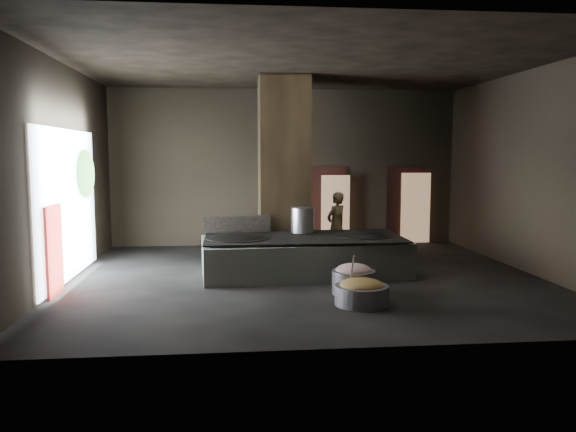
{
  "coord_description": "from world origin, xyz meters",
  "views": [
    {
      "loc": [
        -1.59,
        -11.79,
        2.63
      ],
      "look_at": [
        -0.31,
        0.72,
        1.25
      ],
      "focal_mm": 35.0,
      "sensor_mm": 36.0,
      "label": 1
    }
  ],
  "objects": [
    {
      "name": "wok_left_rim",
      "position": [
        -1.45,
        0.32,
        0.82
      ],
      "size": [
        1.42,
        1.42,
        0.05
      ],
      "primitive_type": "cylinder",
      "color": "black",
      "rests_on": "hearth_platform"
    },
    {
      "name": "wok_right_rim",
      "position": [
        1.35,
        0.42,
        0.82
      ],
      "size": [
        1.33,
        1.33,
        0.05
      ],
      "primitive_type": "cylinder",
      "color": "black",
      "rests_on": "hearth_platform"
    },
    {
      "name": "stock_pot",
      "position": [
        0.05,
        0.92,
        1.13
      ],
      "size": [
        0.54,
        0.54,
        0.58
      ],
      "primitive_type": "cylinder",
      "color": "#B7BABF",
      "rests_on": "hearth_platform"
    },
    {
      "name": "doorway_far",
      "position": [
        3.6,
        4.45,
        1.1
      ],
      "size": [
        1.18,
        0.08,
        2.38
      ],
      "primitive_type": "cube",
      "color": "black",
      "rests_on": "ground"
    },
    {
      "name": "wok_left",
      "position": [
        -1.45,
        0.32,
        0.75
      ],
      "size": [
        1.39,
        1.39,
        0.38
      ],
      "primitive_type": "ellipsoid",
      "color": "black",
      "rests_on": "hearth_platform"
    },
    {
      "name": "floor",
      "position": [
        0.0,
        0.0,
        -0.05
      ],
      "size": [
        10.0,
        9.0,
        0.1
      ],
      "primitive_type": "cube",
      "color": "black",
      "rests_on": "ground"
    },
    {
      "name": "veg_fill",
      "position": [
        0.68,
        -2.33,
        0.35
      ],
      "size": [
        0.78,
        0.78,
        0.24
      ],
      "primitive_type": "ellipsoid",
      "color": "olive",
      "rests_on": "veg_basin"
    },
    {
      "name": "ceiling",
      "position": [
        0.0,
        0.0,
        4.55
      ],
      "size": [
        10.0,
        9.0,
        0.1
      ],
      "primitive_type": "cube",
      "color": "black",
      "rests_on": "back_wall"
    },
    {
      "name": "right_wall",
      "position": [
        5.05,
        0.0,
        2.25
      ],
      "size": [
        0.1,
        9.0,
        4.5
      ],
      "primitive_type": "cube",
      "color": "black",
      "rests_on": "ground"
    },
    {
      "name": "cook",
      "position": [
        1.06,
        2.1,
        0.84
      ],
      "size": [
        0.73,
        0.69,
        1.69
      ],
      "primitive_type": "imported",
      "rotation": [
        0.0,
        0.0,
        3.8
      ],
      "color": "olive",
      "rests_on": "ground"
    },
    {
      "name": "wok_right",
      "position": [
        1.35,
        0.42,
        0.75
      ],
      "size": [
        1.3,
        1.3,
        0.37
      ],
      "primitive_type": "ellipsoid",
      "color": "black",
      "rests_on": "hearth_platform"
    },
    {
      "name": "pavilion_sliver",
      "position": [
        -4.88,
        -1.1,
        0.85
      ],
      "size": [
        0.05,
        0.9,
        1.7
      ],
      "primitive_type": "cube",
      "color": "maroon",
      "rests_on": "ground"
    },
    {
      "name": "tree_silhouette",
      "position": [
        -4.85,
        1.3,
        2.2
      ],
      "size": [
        0.28,
        1.1,
        1.1
      ],
      "primitive_type": "ellipsoid",
      "color": "#194714",
      "rests_on": "left_opening"
    },
    {
      "name": "veg_basin",
      "position": [
        0.68,
        -2.33,
        0.17
      ],
      "size": [
        1.25,
        1.25,
        0.35
      ],
      "primitive_type": "cylinder",
      "rotation": [
        0.0,
        0.0,
        0.42
      ],
      "color": "slate",
      "rests_on": "ground"
    },
    {
      "name": "meat_basin",
      "position": [
        0.7,
        -1.54,
        0.23
      ],
      "size": [
        0.9,
        0.9,
        0.45
      ],
      "primitive_type": "cylinder",
      "rotation": [
        0.0,
        0.0,
        -0.1
      ],
      "color": "slate",
      "rests_on": "ground"
    },
    {
      "name": "front_wall",
      "position": [
        0.0,
        -4.55,
        2.25
      ],
      "size": [
        10.0,
        0.1,
        4.5
      ],
      "primitive_type": "cube",
      "color": "black",
      "rests_on": "ground"
    },
    {
      "name": "back_wall",
      "position": [
        0.0,
        4.55,
        2.25
      ],
      "size": [
        10.0,
        0.1,
        4.5
      ],
      "primitive_type": "cube",
      "color": "black",
      "rests_on": "ground"
    },
    {
      "name": "platform_cap",
      "position": [
        -0.0,
        0.37,
        0.82
      ],
      "size": [
        4.33,
        2.08,
        0.03
      ],
      "primitive_type": "cube",
      "color": "black",
      "rests_on": "hearth_platform"
    },
    {
      "name": "left_opening",
      "position": [
        -4.95,
        0.2,
        1.6
      ],
      "size": [
        0.04,
        4.2,
        3.1
      ],
      "primitive_type": "cube",
      "color": "white",
      "rests_on": "ground"
    },
    {
      "name": "splash_guard",
      "position": [
        -1.45,
        1.12,
        1.03
      ],
      "size": [
        1.54,
        0.16,
        0.38
      ],
      "primitive_type": "cube",
      "rotation": [
        0.0,
        0.0,
        0.07
      ],
      "color": "black",
      "rests_on": "hearth_platform"
    },
    {
      "name": "ladle",
      "position": [
        0.53,
        -2.18,
        0.55
      ],
      "size": [
        0.03,
        0.38,
        0.67
      ],
      "primitive_type": "cylinder",
      "rotation": [
        0.49,
        0.0,
        -0.01
      ],
      "color": "#B7BABF",
      "rests_on": "veg_basin"
    },
    {
      "name": "doorway_far_glow",
      "position": [
        3.87,
        4.34,
        1.05
      ],
      "size": [
        0.88,
        0.04,
        2.08
      ],
      "primitive_type": "cube",
      "color": "#8C6647",
      "rests_on": "ground"
    },
    {
      "name": "left_wall",
      "position": [
        -5.05,
        0.0,
        2.25
      ],
      "size": [
        0.1,
        9.0,
        4.5
      ],
      "primitive_type": "cube",
      "color": "black",
      "rests_on": "ground"
    },
    {
      "name": "doorway_near_glow",
      "position": [
        1.43,
        4.21,
        1.05
      ],
      "size": [
        0.83,
        0.04,
        1.97
      ],
      "primitive_type": "cube",
      "color": "#8C6647",
      "rests_on": "ground"
    },
    {
      "name": "meat_fill",
      "position": [
        0.7,
        -1.54,
        0.45
      ],
      "size": [
        0.68,
        0.68,
        0.26
      ],
      "primitive_type": "ellipsoid",
      "color": "#B56C6E",
      "rests_on": "meat_basin"
    },
    {
      "name": "pillar",
      "position": [
        -0.3,
        1.9,
        2.25
      ],
      "size": [
        1.2,
        1.2,
        4.5
      ],
      "primitive_type": "cube",
      "color": "black",
      "rests_on": "ground"
    },
    {
      "name": "doorway_near",
      "position": [
        1.2,
        4.45,
        1.1
      ],
      "size": [
        1.18,
        0.08,
        2.38
      ],
      "primitive_type": "cube",
      "color": "black",
      "rests_on": "ground"
    },
    {
      "name": "hearth_platform",
      "position": [
        -0.0,
        0.37,
        0.38
      ],
      "size": [
        4.56,
        2.42,
        0.77
      ],
      "primitive_type": "cube",
      "rotation": [
        0.0,
        0.0,
        0.07
      ],
      "color": "#A5B7A5",
      "rests_on": "ground"
    }
  ]
}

